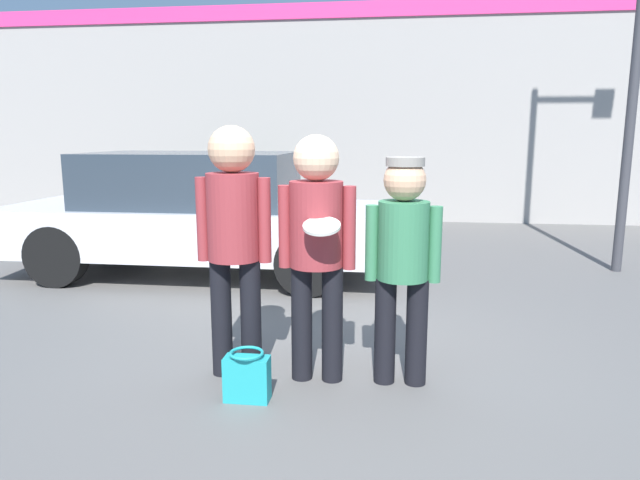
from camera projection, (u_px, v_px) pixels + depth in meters
name	position (u px, v px, depth m)	size (l,w,h in m)	color
ground_plane	(322.00, 361.00, 4.46)	(56.00, 56.00, 0.00)	#5B5956
storefront_building	(371.00, 113.00, 11.44)	(24.00, 0.22, 4.28)	gray
person_left	(234.00, 228.00, 4.02)	(0.54, 0.37, 1.81)	black
person_middle_with_frisbee	(317.00, 236.00, 3.95)	(0.54, 0.56, 1.75)	black
person_right	(403.00, 252.00, 3.91)	(0.52, 0.35, 1.60)	black
parked_car_near	(198.00, 214.00, 7.10)	(4.77, 1.79, 1.53)	silver
shrub	(237.00, 197.00, 11.41)	(1.01, 1.01, 1.01)	#285B2D
handbag	(247.00, 377.00, 3.78)	(0.30, 0.23, 0.34)	teal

